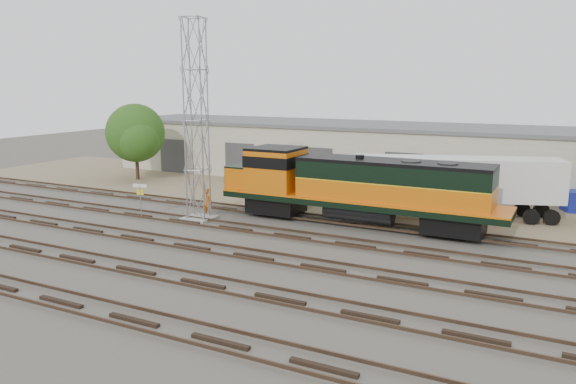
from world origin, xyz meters
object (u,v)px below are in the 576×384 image
at_px(semi_trailer, 461,181).
at_px(signal_tower, 196,124).
at_px(worker, 208,202).
at_px(locomotive, 354,186).

bearing_deg(semi_trailer, signal_tower, -170.55).
height_order(signal_tower, worker, signal_tower).
relative_size(locomotive, signal_tower, 1.42).
bearing_deg(locomotive, semi_trailer, 41.31).
distance_m(signal_tower, semi_trailer, 18.06).
bearing_deg(worker, semi_trailer, -154.70).
relative_size(signal_tower, semi_trailer, 0.96).
height_order(locomotive, signal_tower, signal_tower).
distance_m(locomotive, signal_tower, 11.03).
bearing_deg(worker, signal_tower, 92.73).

